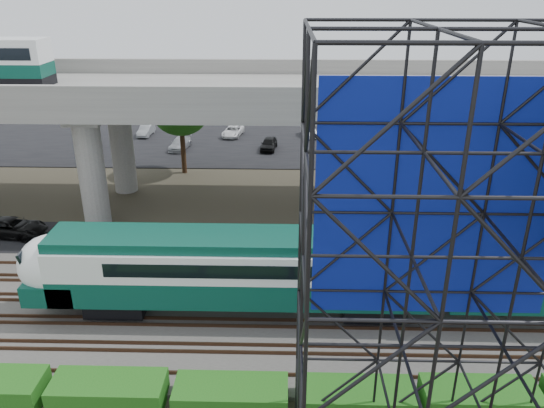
{
  "coord_description": "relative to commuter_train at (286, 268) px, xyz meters",
  "views": [
    {
      "loc": [
        3.11,
        -20.98,
        16.04
      ],
      "look_at": [
        2.39,
        6.0,
        4.61
      ],
      "focal_mm": 35.0,
      "sensor_mm": 36.0,
      "label": 1
    }
  ],
  "objects": [
    {
      "name": "ground",
      "position": [
        -3.18,
        -2.0,
        -2.88
      ],
      "size": [
        140.0,
        140.0,
        0.0
      ],
      "primitive_type": "plane",
      "color": "#474233",
      "rests_on": "ground"
    },
    {
      "name": "ballast_bed",
      "position": [
        -3.18,
        0.0,
        -2.78
      ],
      "size": [
        90.0,
        12.0,
        0.2
      ],
      "primitive_type": "cube",
      "color": "slate",
      "rests_on": "ground"
    },
    {
      "name": "service_road",
      "position": [
        -3.18,
        8.5,
        -2.84
      ],
      "size": [
        90.0,
        5.0,
        0.08
      ],
      "primitive_type": "cube",
      "color": "black",
      "rests_on": "ground"
    },
    {
      "name": "parking_lot",
      "position": [
        -3.18,
        32.0,
        -2.84
      ],
      "size": [
        90.0,
        18.0,
        0.08
      ],
      "primitive_type": "cube",
      "color": "black",
      "rests_on": "ground"
    },
    {
      "name": "harbor_water",
      "position": [
        -3.18,
        54.0,
        -2.87
      ],
      "size": [
        140.0,
        40.0,
        0.03
      ],
      "primitive_type": "cube",
      "color": "slate",
      "rests_on": "ground"
    },
    {
      "name": "rail_tracks",
      "position": [
        -3.18,
        -0.0,
        -2.6
      ],
      "size": [
        90.0,
        9.52,
        0.16
      ],
      "color": "#472D1E",
      "rests_on": "ballast_bed"
    },
    {
      "name": "commuter_train",
      "position": [
        0.0,
        0.0,
        0.0
      ],
      "size": [
        29.3,
        3.06,
        4.3
      ],
      "color": "black",
      "rests_on": "rail_tracks"
    },
    {
      "name": "overpass",
      "position": [
        -4.6,
        14.0,
        5.33
      ],
      "size": [
        80.0,
        12.0,
        12.4
      ],
      "color": "#9E9B93",
      "rests_on": "ground"
    },
    {
      "name": "scaffold_tower",
      "position": [
        4.96,
        -9.98,
        4.59
      ],
      "size": [
        9.36,
        6.36,
        15.0
      ],
      "color": "black",
      "rests_on": "ground"
    },
    {
      "name": "hedge_strip",
      "position": [
        -2.17,
        -6.3,
        -2.32
      ],
      "size": [
        34.6,
        1.8,
        1.2
      ],
      "color": "#145914",
      "rests_on": "ground"
    },
    {
      "name": "trees",
      "position": [
        -7.85,
        14.17,
        2.69
      ],
      "size": [
        40.94,
        16.94,
        7.69
      ],
      "color": "#382314",
      "rests_on": "ground"
    },
    {
      "name": "suv",
      "position": [
        -18.35,
        8.75,
        -2.18
      ],
      "size": [
        4.64,
        2.53,
        1.23
      ],
      "primitive_type": "imported",
      "rotation": [
        0.0,
        0.0,
        1.46
      ],
      "color": "black",
      "rests_on": "service_road"
    },
    {
      "name": "parked_cars",
      "position": [
        -1.76,
        31.53,
        -2.24
      ],
      "size": [
        37.85,
        9.11,
        1.23
      ],
      "color": "silver",
      "rests_on": "parking_lot"
    }
  ]
}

